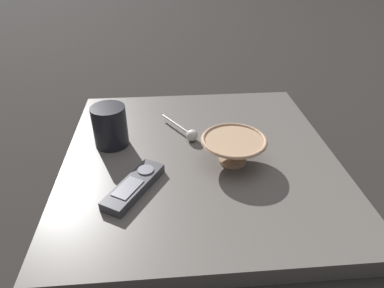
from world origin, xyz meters
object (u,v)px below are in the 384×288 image
at_px(cereal_bowl, 233,148).
at_px(teaspoon, 190,134).
at_px(tv_remote_near, 134,186).
at_px(coffee_mug, 110,126).

xyz_separation_m(cereal_bowl, teaspoon, (-0.10, -0.09, -0.02)).
distance_m(cereal_bowl, tv_remote_near, 0.23).
relative_size(coffee_mug, tv_remote_near, 0.71).
height_order(teaspoon, tv_remote_near, teaspoon).
xyz_separation_m(coffee_mug, tv_remote_near, (0.18, 0.06, -0.04)).
bearing_deg(tv_remote_near, teaspoon, 145.72).
xyz_separation_m(coffee_mug, teaspoon, (-0.01, 0.19, -0.04)).
bearing_deg(coffee_mug, tv_remote_near, 19.52).
bearing_deg(coffee_mug, cereal_bowl, 70.61).
bearing_deg(teaspoon, coffee_mug, -88.23).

